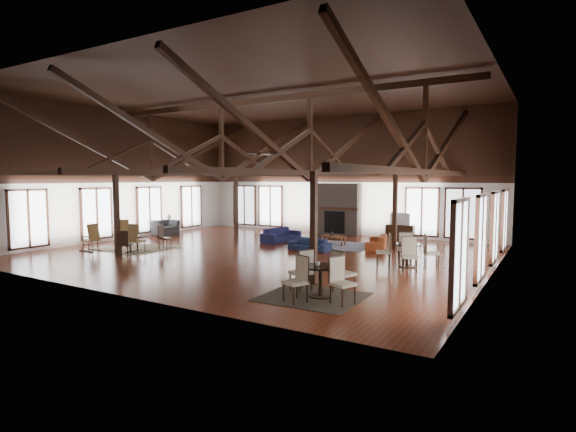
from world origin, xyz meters
The scene contains 31 objects.
floor centered at (0.00, 0.00, 0.00)m, with size 16.00×16.00×0.00m, color #612314.
ceiling centered at (0.00, 0.00, 6.00)m, with size 16.00×14.00×0.02m, color black.
wall_back centered at (0.00, 7.00, 3.00)m, with size 16.00×0.02×6.00m, color silver.
wall_front centered at (0.00, -7.00, 3.00)m, with size 16.00×0.02×6.00m, color silver.
wall_left centered at (-8.00, 0.00, 3.00)m, with size 0.02×14.00×6.00m, color silver.
wall_right centered at (8.00, 0.00, 3.00)m, with size 0.02×14.00×6.00m, color silver.
roof_truss centered at (0.00, 0.00, 4.03)m, with size 15.60×14.07×3.14m.
post_grid centered at (0.00, 0.00, 1.52)m, with size 8.16×7.16×3.05m.
fireplace centered at (0.00, 6.67, 1.29)m, with size 2.50×0.69×2.60m.
ceiling_fan centered at (0.50, -1.00, 3.73)m, with size 1.60×1.60×0.75m.
sofa_navy_front centered at (1.25, 1.40, 0.24)m, with size 1.67×0.65×0.49m, color #161E3D.
sofa_navy_left centered at (-1.09, 3.02, 0.30)m, with size 0.81×2.07×0.61m, color #15173C.
sofa_orange centered at (3.36, 3.21, 0.27)m, with size 0.74×1.88×0.55m, color #903C1B.
coffee_table centered at (1.43, 3.24, 0.35)m, with size 1.18×0.88×0.41m.
vase centered at (1.33, 3.26, 0.50)m, with size 0.17×0.17×0.18m, color #B2B2B2.
armchair centered at (-7.20, 1.83, 0.38)m, with size 1.02×1.17×0.76m, color #333335.
side_table_lamp centered at (-7.60, 2.51, 0.39)m, with size 0.41×0.41×1.04m.
rocking_chair_a centered at (-5.94, -1.67, 0.54)m, with size 0.87×1.00×1.14m.
rocking_chair_b centered at (-4.24, -2.50, 0.53)m, with size 0.53×0.90×1.12m.
rocking_chair_c centered at (-5.99, -3.13, 0.51)m, with size 0.84×0.48×1.09m.
side_chair_a centered at (-4.01, -1.31, 0.57)m, with size 0.52×0.52×0.98m.
side_chair_b centered at (-3.75, -3.44, 0.57)m, with size 0.57×0.57×0.99m.
cafe_table_near centered at (4.79, -4.63, 0.53)m, with size 2.05×2.05×1.06m.
cafe_table_far centered at (5.50, 0.14, 0.52)m, with size 2.03×2.03×1.05m.
cup_near centered at (4.72, -4.65, 0.81)m, with size 0.12×0.12×0.10m, color #B2B2B2.
cup_far centered at (5.59, 0.18, 0.80)m, with size 0.11×0.11×0.09m, color #B2B2B2.
tv_console centered at (3.26, 6.75, 0.33)m, with size 1.32×0.49×0.66m, color black.
television centered at (3.27, 6.75, 0.94)m, with size 0.98×0.13×0.57m, color #B2B2B2.
rug_tan centered at (-5.11, -1.80, 0.01)m, with size 2.95×2.32×0.01m, color tan.
rug_navy centered at (1.35, 3.16, 0.01)m, with size 3.36×2.52×0.01m, color #1B1C4E.
rug_dark centered at (4.62, -4.71, 0.01)m, with size 2.32×2.11×0.01m, color black.
Camera 1 is at (9.57, -14.10, 2.85)m, focal length 28.00 mm.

